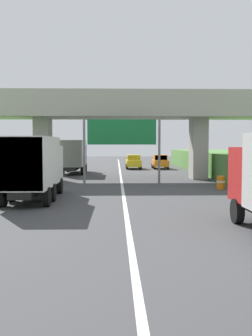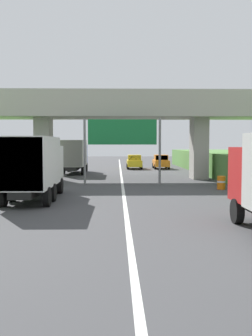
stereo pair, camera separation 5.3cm
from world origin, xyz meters
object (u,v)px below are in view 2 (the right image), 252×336
Objects in this scene: truck_white at (34,165)px; car_orange at (161,162)px; overhead_highway_sign at (122,136)px; car_yellow at (134,162)px; construction_barrel_5 at (221,183)px; construction_barrel_4 at (241,190)px; truck_blue at (74,155)px.

car_orange is (9.90, 26.92, -1.08)m from truck_white.
car_yellow is at bearing 84.70° from overhead_highway_sign.
car_yellow is at bearing 102.62° from construction_barrel_5.
truck_white reaches higher than construction_barrel_4.
truck_white is 12.59m from construction_barrel_5.
truck_white is at bearing -110.18° from car_orange.
truck_blue is 1.78× the size of car_yellow.
construction_barrel_4 is (11.40, -19.09, -1.47)m from truck_blue.
car_yellow is at bearing 48.67° from truck_blue.
truck_blue is 18.60m from construction_barrel_5.
car_yellow is 3.29m from car_orange.
truck_blue is 22.28m from construction_barrel_4.
car_orange is at bearing 1.52° from car_yellow.
construction_barrel_5 is (4.93, -22.01, -0.40)m from car_yellow.
truck_white is 1.78× the size of car_yellow.
car_orange is at bearing 37.44° from truck_blue.
truck_blue is at bearing 128.20° from construction_barrel_5.
truck_white reaches higher than construction_barrel_5.
truck_blue reaches higher than car_yellow.
truck_blue is 1.00× the size of truck_white.
overhead_highway_sign is 0.81× the size of truck_white.
truck_white is 8.11× the size of construction_barrel_5.
car_orange reaches higher than construction_barrel_5.
construction_barrel_4 is at bearing -50.84° from overhead_highway_sign.
truck_blue is at bearing -131.33° from car_yellow.
construction_barrel_5 is at bearing -51.80° from truck_blue.
truck_white reaches higher than car_yellow.
truck_white is at bearing -90.21° from truck_blue.
truck_white is 8.11× the size of construction_barrel_4.
overhead_highway_sign is at bearing 151.89° from construction_barrel_5.
truck_blue reaches higher than construction_barrel_5.
construction_barrel_4 is (1.57, -26.61, -0.40)m from car_orange.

